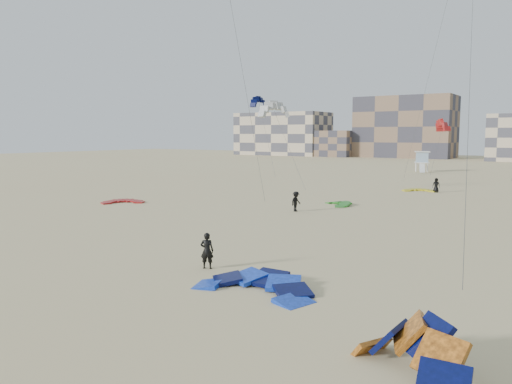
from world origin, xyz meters
The scene contains 16 objects.
ground centered at (0.00, 0.00, 0.00)m, with size 320.00×320.00×0.00m, color #CBBC88.
kite_ground_blue centered at (3.70, 1.76, 0.00)m, with size 5.03×5.20×0.99m, color blue, non-canonical shape.
kite_ground_orange centered at (11.61, -2.58, 0.00)m, with size 4.31×3.32×2.75m, color orange, non-canonical shape.
kite_ground_red centered at (-22.77, 17.91, 0.00)m, with size 3.64×3.85×0.44m, color #B21A20, non-canonical shape.
kite_ground_green centered at (-4.19, 28.20, 0.00)m, with size 3.04×3.20×0.62m, color #2E791D, non-canonical shape.
kite_ground_yellow centered at (-1.03, 44.53, 0.00)m, with size 3.39×3.56×0.41m, color yellow, non-canonical shape.
kitesurfer_main centered at (-0.30, 3.37, 0.92)m, with size 0.67×0.44×1.85m, color black.
kitesurfer_c centered at (-5.70, 22.46, 0.88)m, with size 1.14×0.66×1.77m, color black.
kitesurfer_e centered at (0.98, 44.33, 0.85)m, with size 0.83×0.54×1.70m, color black.
kite_fly_grey centered at (-14.30, 32.88, 9.39)m, with size 7.87×4.98×9.77m.
kite_fly_navy centered at (-24.61, 45.59, 11.28)m, with size 6.87×5.43×11.45m.
kite_fly_red centered at (-3.17, 64.20, 8.00)m, with size 5.04×11.54×8.44m.
lifeguard_tower_far centered at (-9.48, 76.91, 1.85)m, with size 3.30×5.48×3.73m.
condo_west_a centered at (-70.00, 130.00, 7.00)m, with size 30.00×15.00×14.00m, color beige.
condo_west_b centered at (-30.00, 134.00, 9.00)m, with size 28.00×14.00×18.00m, color #80644D.
condo_fill_left centered at (-50.00, 128.00, 4.00)m, with size 12.00×10.00×8.00m, color #80644D.
Camera 1 is at (15.29, -15.81, 6.72)m, focal length 35.00 mm.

